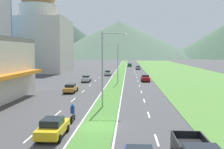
{
  "coord_description": "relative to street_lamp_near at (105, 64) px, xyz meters",
  "views": [
    {
      "loc": [
        2.86,
        -23.61,
        6.93
      ],
      "look_at": [
        -0.3,
        25.86,
        2.61
      ],
      "focal_mm": 41.85,
      "sensor_mm": 36.0,
      "label": 1
    }
  ],
  "objects": [
    {
      "name": "lane_dash_right_5",
      "position": [
        5.12,
        13.07,
        -5.4
      ],
      "size": [
        0.16,
        2.8,
        0.01
      ],
      "primitive_type": "cube",
      "color": "silver",
      "rests_on": "ground_plane"
    },
    {
      "name": "car_5",
      "position": [
        6.59,
        70.34,
        -4.64
      ],
      "size": [
        1.86,
        4.52,
        1.47
      ],
      "rotation": [
        0.0,
        0.0,
        -1.57
      ],
      "color": "slate",
      "rests_on": "ground_plane"
    },
    {
      "name": "lane_dash_left_10",
      "position": [
        -5.08,
        54.52,
        -5.4
      ],
      "size": [
        0.16,
        2.8,
        0.01
      ],
      "primitive_type": "cube",
      "color": "silver",
      "rests_on": "ground_plane"
    },
    {
      "name": "car_6",
      "position": [
        -3.24,
        -11.58,
        -4.61
      ],
      "size": [
        1.96,
        4.33,
        1.57
      ],
      "rotation": [
        0.0,
        0.0,
        1.57
      ],
      "color": "yellow",
      "rests_on": "ground_plane"
    },
    {
      "name": "lane_dash_right_9",
      "position": [
        5.12,
        46.23,
        -5.4
      ],
      "size": [
        0.16,
        2.8,
        0.01
      ],
      "primitive_type": "cube",
      "color": "silver",
      "rests_on": "ground_plane"
    },
    {
      "name": "lane_dash_right_2",
      "position": [
        5.12,
        -11.8,
        -5.4
      ],
      "size": [
        0.16,
        2.8,
        0.01
      ],
      "primitive_type": "cube",
      "color": "silver",
      "rests_on": "ground_plane"
    },
    {
      "name": "lane_dash_left_6",
      "position": [
        -5.08,
        21.36,
        -5.4
      ],
      "size": [
        0.16,
        2.8,
        0.01
      ],
      "primitive_type": "cube",
      "color": "silver",
      "rests_on": "ground_plane"
    },
    {
      "name": "lane_dash_left_5",
      "position": [
        -5.08,
        13.07,
        -5.4
      ],
      "size": [
        0.16,
        2.8,
        0.01
      ],
      "primitive_type": "cube",
      "color": "silver",
      "rests_on": "ground_plane"
    },
    {
      "name": "lane_dash_right_10",
      "position": [
        5.12,
        54.52,
        -5.4
      ],
      "size": [
        0.16,
        2.8,
        0.01
      ],
      "primitive_type": "cube",
      "color": "silver",
      "rests_on": "ground_plane"
    },
    {
      "name": "lane_dash_right_12",
      "position": [
        5.12,
        71.11,
        -5.4
      ],
      "size": [
        0.16,
        2.8,
        0.01
      ],
      "primitive_type": "cube",
      "color": "silver",
      "rests_on": "ground_plane"
    },
    {
      "name": "car_1",
      "position": [
        -6.99,
        11.68,
        -4.66
      ],
      "size": [
        1.94,
        4.47,
        1.44
      ],
      "rotation": [
        0.0,
        0.0,
        1.57
      ],
      "color": "#C6842D",
      "rests_on": "ground_plane"
    },
    {
      "name": "street_lamp_near",
      "position": [
        0.0,
        0.0,
        0.0
      ],
      "size": [
        3.21,
        0.28,
        9.35
      ],
      "color": "#99999E",
      "rests_on": "ground_plane"
    },
    {
      "name": "car_4",
      "position": [
        3.36,
        89.33,
        -4.64
      ],
      "size": [
        1.98,
        4.03,
        1.49
      ],
      "rotation": [
        0.0,
        0.0,
        -1.57
      ],
      "color": "#0C5128",
      "rests_on": "ground_plane"
    },
    {
      "name": "lane_dash_left_9",
      "position": [
        -5.08,
        46.23,
        -5.4
      ],
      "size": [
        0.16,
        2.8,
        0.01
      ],
      "primitive_type": "cube",
      "color": "silver",
      "rests_on": "ground_plane"
    },
    {
      "name": "street_lamp_mid",
      "position": [
        0.2,
        23.97,
        -0.33
      ],
      "size": [
        3.13,
        0.34,
        8.73
      ],
      "color": "#99999E",
      "rests_on": "ground_plane"
    },
    {
      "name": "lane_dash_left_4",
      "position": [
        -5.08,
        4.78,
        -5.4
      ],
      "size": [
        0.16,
        2.8,
        0.01
      ],
      "primitive_type": "cube",
      "color": "silver",
      "rests_on": "ground_plane"
    },
    {
      "name": "lane_dash_left_8",
      "position": [
        -5.08,
        37.94,
        -5.4
      ],
      "size": [
        0.16,
        2.8,
        0.01
      ],
      "primitive_type": "cube",
      "color": "silver",
      "rests_on": "ground_plane"
    },
    {
      "name": "lane_dash_left_3",
      "position": [
        -5.08,
        -3.51,
        -5.4
      ],
      "size": [
        0.16,
        2.8,
        0.01
      ],
      "primitive_type": "cube",
      "color": "silver",
      "rests_on": "ground_plane"
    },
    {
      "name": "grass_median",
      "position": [
        0.02,
        51.62,
        -5.37
      ],
      "size": [
        3.2,
        240.0,
        0.06
      ],
      "primitive_type": "cube",
      "color": "#477F33",
      "rests_on": "ground_plane"
    },
    {
      "name": "lane_dash_left_11",
      "position": [
        -5.08,
        62.82,
        -5.4
      ],
      "size": [
        0.16,
        2.8,
        0.01
      ],
      "primitive_type": "cube",
      "color": "silver",
      "rests_on": "ground_plane"
    },
    {
      "name": "car_0",
      "position": [
        -6.85,
        27.37,
        -4.63
      ],
      "size": [
        1.91,
        4.19,
        1.48
      ],
      "rotation": [
        0.0,
        0.0,
        1.57
      ],
      "color": "#B2B2B7",
      "rests_on": "ground_plane"
    },
    {
      "name": "lane_dash_left_2",
      "position": [
        -5.08,
        -11.8,
        -5.4
      ],
      "size": [
        0.16,
        2.8,
        0.01
      ],
      "primitive_type": "cube",
      "color": "silver",
      "rests_on": "ground_plane"
    },
    {
      "name": "lane_dash_right_3",
      "position": [
        5.12,
        -3.51,
        -5.4
      ],
      "size": [
        0.16,
        2.8,
        0.01
      ],
      "primitive_type": "cube",
      "color": "silver",
      "rests_on": "ground_plane"
    },
    {
      "name": "midrise_colored",
      "position": [
        -33.36,
        79.48,
        5.61
      ],
      "size": [
        16.59,
        16.59,
        22.03
      ],
      "primitive_type": "cube",
      "color": "#B7B2A8",
      "rests_on": "ground_plane"
    },
    {
      "name": "grass_verge_right",
      "position": [
        20.62,
        51.62,
        -5.37
      ],
      "size": [
        24.0,
        240.0,
        0.06
      ],
      "primitive_type": "cube",
      "color": "#518438",
      "rests_on": "ground_plane"
    },
    {
      "name": "lane_dash_right_11",
      "position": [
        5.12,
        62.82,
        -5.4
      ],
      "size": [
        0.16,
        2.8,
        0.01
      ],
      "primitive_type": "cube",
      "color": "silver",
      "rests_on": "ground_plane"
    },
    {
      "name": "edge_line_median_right",
      "position": [
        1.77,
        51.62,
        -5.4
      ],
      "size": [
        0.16,
        240.0,
        0.01
      ],
      "primitive_type": "cube",
      "color": "silver",
      "rests_on": "ground_plane"
    },
    {
      "name": "motorcycle_rider",
      "position": [
        -2.64,
        -6.86,
        -4.66
      ],
      "size": [
        0.36,
        2.0,
        1.8
      ],
      "rotation": [
        0.0,
        0.0,
        1.57
      ],
      "color": "black",
      "rests_on": "ground_plane"
    },
    {
      "name": "lane_dash_right_6",
      "position": [
        5.12,
        21.36,
        -5.4
      ],
      "size": [
        0.16,
        2.8,
        0.01
      ],
      "primitive_type": "cube",
      "color": "silver",
      "rests_on": "ground_plane"
    },
    {
      "name": "edge_line_median_left",
      "position": [
        -1.73,
        51.62,
        -5.4
      ],
      "size": [
        0.16,
        240.0,
        0.01
      ],
      "primitive_type": "cube",
      "color": "silver",
      "rests_on": "ground_plane"
    },
    {
      "name": "car_7",
      "position": [
        -3.16,
        43.87,
        -4.64
      ],
      "size": [
        1.87,
        4.54,
        1.51
      ],
      "rotation": [
        0.0,
        0.0,
        1.57
      ],
      "color": "#B2B2B7",
      "rests_on": "ground_plane"
    },
    {
      "name": "lane_dash_right_4",
      "position": [
        5.12,
        4.78,
        -5.4
      ],
      "size": [
        0.16,
        2.8,
        0.01
      ],
      "primitive_type": "cube",
      "color": "silver",
      "rests_on": "ground_plane"
    },
    {
      "name": "hill_far_center",
      "position": [
        -8.37,
        281.52,
        16.13
      ],
      "size": [
        187.31,
        187.31,
        43.06
      ],
      "primitive_type": "cone",
      "color": "#516B56",
      "rests_on": "ground_plane"
    },
    {
      "name": "domed_building",
      "position": [
        -27.97,
        56.71,
        7.66
      ],
      "size": [
        19.82,
        19.82,
        32.42
      ],
      "color": "beige",
      "rests_on": "ground_plane"
    },
    {
      "name": "hill_far_left",
      "position": [
        -71.07,
        282.88,
        16.54
      ],
      "size": [
        120.51,
        120.51,
        43.88
      ],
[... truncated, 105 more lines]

